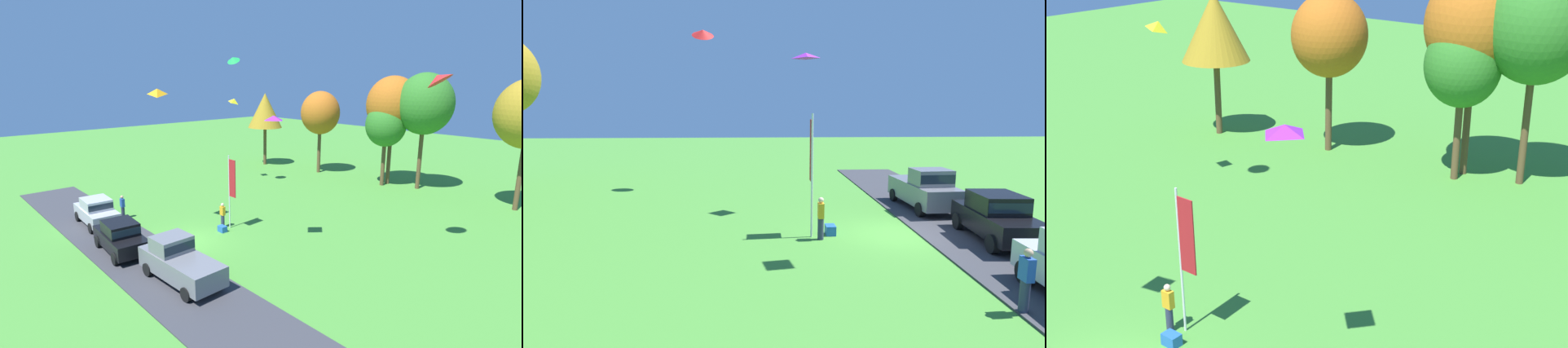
# 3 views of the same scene
# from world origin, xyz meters

# --- Properties ---
(ground_plane) EXTENTS (120.00, 120.00, 0.00)m
(ground_plane) POSITION_xyz_m (0.00, 0.00, 0.00)
(ground_plane) COLOR #478E33
(pavement_strip) EXTENTS (36.00, 4.40, 0.06)m
(pavement_strip) POSITION_xyz_m (0.00, -3.00, 0.03)
(pavement_strip) COLOR #38383D
(pavement_strip) RESTS_ON ground
(car_sedan_mid_row) EXTENTS (4.51, 2.19, 1.84)m
(car_sedan_mid_row) POSITION_xyz_m (-1.07, -3.47, 1.04)
(car_sedan_mid_row) COLOR black
(car_sedan_mid_row) RESTS_ON ground
(car_pickup_near_entrance) EXTENTS (5.08, 2.24, 2.14)m
(car_pickup_near_entrance) POSITION_xyz_m (4.09, -2.71, 1.11)
(car_pickup_near_entrance) COLOR slate
(car_pickup_near_entrance) RESTS_ON ground
(person_on_lawn) EXTENTS (0.36, 0.24, 1.71)m
(person_on_lawn) POSITION_xyz_m (-6.65, -0.95, 0.88)
(person_on_lawn) COLOR #2D334C
(person_on_lawn) RESTS_ON ground
(person_beside_suv) EXTENTS (0.36, 0.24, 1.71)m
(person_beside_suv) POSITION_xyz_m (-0.47, 3.31, 0.88)
(person_beside_suv) COLOR #2D334C
(person_beside_suv) RESTS_ON ground
(flag_banner) EXTENTS (0.71, 0.08, 4.96)m
(flag_banner) POSITION_xyz_m (0.12, 3.63, 3.14)
(flag_banner) COLOR silver
(flag_banner) RESTS_ON ground
(cooler_box) EXTENTS (0.56, 0.40, 0.40)m
(cooler_box) POSITION_xyz_m (0.14, 2.81, 0.20)
(cooler_box) COLOR blue
(cooler_box) RESTS_ON ground
(kite_diamond_over_trees) EXTENTS (0.89, 1.05, 0.29)m
(kite_diamond_over_trees) POSITION_xyz_m (4.28, 3.45, 7.69)
(kite_diamond_over_trees) COLOR purple
(kite_delta_high_right) EXTENTS (1.58, 1.59, 1.02)m
(kite_delta_high_right) POSITION_xyz_m (10.55, 9.21, 9.82)
(kite_delta_high_right) COLOR red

